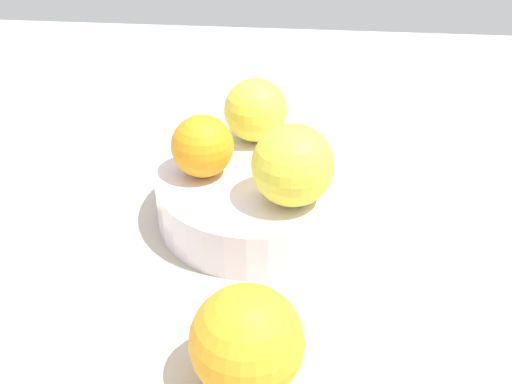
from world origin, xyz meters
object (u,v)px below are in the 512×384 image
Objects in this scene: fruit_bowl at (256,197)px; orange_in_bowl_2 at (202,146)px; orange_in_bowl_1 at (256,110)px; orange_in_bowl_0 at (293,166)px; orange_loose_0 at (247,342)px.

orange_in_bowl_2 reaches higher than fruit_bowl.
orange_in_bowl_1 is at bearing 58.76° from orange_in_bowl_2.
orange_in_bowl_0 is 17.48cm from orange_loose_0.
orange_in_bowl_0 is 9.60cm from orange_in_bowl_2.
orange_in_bowl_2 is at bearing 156.45° from orange_in_bowl_0.
orange_loose_0 is (1.16, -20.54, 1.84)cm from fruit_bowl.
orange_loose_0 is at bearing -98.35° from orange_in_bowl_0.
fruit_bowl is at bearing -84.60° from orange_in_bowl_1.
orange_in_bowl_1 is (-0.70, 7.36, 5.92)cm from fruit_bowl.
orange_loose_0 is at bearing -72.88° from orange_in_bowl_2.
fruit_bowl is at bearing 93.24° from orange_loose_0.
orange_in_bowl_2 is (-5.16, -0.01, 5.62)cm from fruit_bowl.
orange_loose_0 is (-2.45, -16.71, -4.49)cm from orange_in_bowl_0.
orange_in_bowl_2 is 0.73× the size of orange_loose_0.
orange_in_bowl_1 is 0.80× the size of orange_loose_0.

